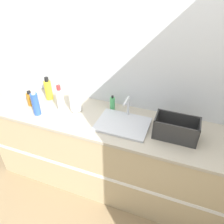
# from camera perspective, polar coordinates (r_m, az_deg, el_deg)

# --- Properties ---
(ground_plane) EXTENTS (12.00, 12.00, 0.00)m
(ground_plane) POSITION_cam_1_polar(r_m,az_deg,el_deg) (2.54, -3.93, -22.32)
(ground_plane) COLOR #937A56
(wall_back) EXTENTS (4.85, 0.06, 2.60)m
(wall_back) POSITION_cam_1_polar(r_m,az_deg,el_deg) (2.15, 1.71, 11.85)
(wall_back) COLOR silver
(wall_back) RESTS_ON ground_plane
(counter_cabinet) EXTENTS (2.48, 0.63, 0.89)m
(counter_cabinet) POSITION_cam_1_polar(r_m,az_deg,el_deg) (2.37, -1.35, -10.64)
(counter_cabinet) COLOR tan
(counter_cabinet) RESTS_ON ground_plane
(sink) EXTENTS (0.47, 0.35, 0.22)m
(sink) POSITION_cam_1_polar(r_m,az_deg,el_deg) (2.00, 2.89, -2.90)
(sink) COLOR silver
(sink) RESTS_ON counter_cabinet
(paper_towel_roll) EXTENTS (0.12, 0.12, 0.24)m
(paper_towel_roll) POSITION_cam_1_polar(r_m,az_deg,el_deg) (2.17, -9.57, 3.07)
(paper_towel_roll) COLOR #4C4C51
(paper_towel_roll) RESTS_ON counter_cabinet
(dish_rack) EXTENTS (0.36, 0.20, 0.18)m
(dish_rack) POSITION_cam_1_polar(r_m,az_deg,el_deg) (1.91, 16.33, -4.49)
(dish_rack) COLOR #2D2D2D
(dish_rack) RESTS_ON counter_cabinet
(bottle_white_spray) EXTENTS (0.07, 0.07, 0.27)m
(bottle_white_spray) POSITION_cam_1_polar(r_m,az_deg,el_deg) (2.21, -13.37, 3.31)
(bottle_white_spray) COLOR white
(bottle_white_spray) RESTS_ON counter_cabinet
(bottle_blue) EXTENTS (0.07, 0.07, 0.28)m
(bottle_blue) POSITION_cam_1_polar(r_m,az_deg,el_deg) (2.20, -19.36, 2.13)
(bottle_blue) COLOR #2D56B7
(bottle_blue) RESTS_ON counter_cabinet
(bottle_yellow) EXTENTS (0.08, 0.08, 0.25)m
(bottle_yellow) POSITION_cam_1_polar(r_m,az_deg,el_deg) (2.44, -16.30, 5.66)
(bottle_yellow) COLOR yellow
(bottle_yellow) RESTS_ON counter_cabinet
(bottle_amber) EXTENTS (0.07, 0.07, 0.16)m
(bottle_amber) POSITION_cam_1_polar(r_m,az_deg,el_deg) (2.40, -20.53, 3.24)
(bottle_amber) COLOR #B26B19
(bottle_amber) RESTS_ON counter_cabinet
(soap_dispenser) EXTENTS (0.05, 0.05, 0.16)m
(soap_dispenser) POSITION_cam_1_polar(r_m,az_deg,el_deg) (2.18, 0.12, 2.26)
(soap_dispenser) COLOR #4CB266
(soap_dispenser) RESTS_ON counter_cabinet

